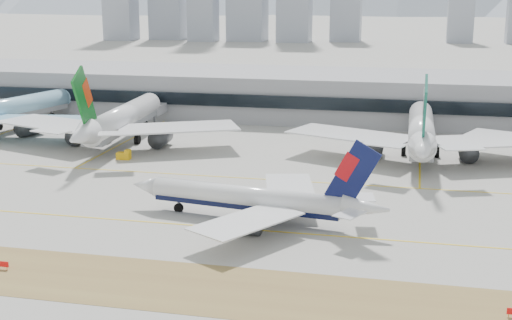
% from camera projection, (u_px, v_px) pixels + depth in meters
% --- Properties ---
extents(ground, '(3000.00, 3000.00, 0.00)m').
position_uv_depth(ground, '(231.00, 219.00, 136.47)').
color(ground, '#9A9890').
rests_on(ground, ground).
extents(taxiing_airliner, '(52.18, 44.94, 17.57)m').
position_uv_depth(taxiing_airliner, '(255.00, 200.00, 134.57)').
color(taxiing_airliner, white).
rests_on(taxiing_airliner, ground).
extents(widebody_korean, '(65.35, 65.12, 23.96)m').
position_uv_depth(widebody_korean, '(4.00, 111.00, 217.57)').
color(widebody_korean, '#8CC6E5').
rests_on(widebody_korean, ground).
extents(widebody_eva, '(70.83, 69.39, 25.29)m').
position_uv_depth(widebody_eva, '(121.00, 121.00, 200.25)').
color(widebody_eva, white).
rests_on(widebody_eva, ground).
extents(widebody_cathay, '(70.38, 68.58, 25.08)m').
position_uv_depth(widebody_cathay, '(421.00, 132.00, 184.71)').
color(widebody_cathay, white).
rests_on(widebody_cathay, ground).
extents(terminal, '(280.00, 43.10, 15.00)m').
position_uv_depth(terminal, '(316.00, 95.00, 243.53)').
color(terminal, gray).
rests_on(terminal, ground).
extents(hold_sign_left, '(2.20, 0.15, 1.35)m').
position_uv_depth(hold_sign_left, '(2.00, 264.00, 112.11)').
color(hold_sign_left, red).
rests_on(hold_sign_left, ground).
extents(gse_b, '(3.55, 2.00, 2.60)m').
position_uv_depth(gse_b, '(124.00, 155.00, 183.79)').
color(gse_b, '#FFBA0D').
rests_on(gse_b, ground).
extents(gse_c, '(3.55, 2.00, 2.60)m').
position_uv_depth(gse_c, '(355.00, 160.00, 178.77)').
color(gse_c, '#FFBA0D').
rests_on(gse_c, ground).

